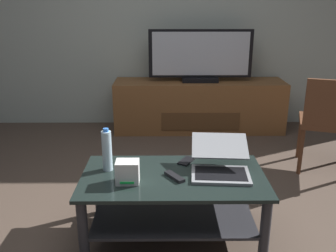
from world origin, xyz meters
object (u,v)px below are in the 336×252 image
(laptop, at_px, (221,163))
(tv_remote, at_px, (175,177))
(coffee_table, at_px, (174,194))
(media_cabinet, at_px, (199,106))
(router_box, at_px, (128,172))
(television, at_px, (201,57))
(dining_chair, at_px, (328,119))
(cell_phone, at_px, (187,161))
(water_bottle_near, at_px, (107,150))

(laptop, xyz_separation_m, tv_remote, (-0.29, -0.09, -0.05))
(coffee_table, xyz_separation_m, media_cabinet, (0.34, 2.06, -0.00))
(router_box, distance_m, tv_remote, 0.29)
(television, height_order, laptop, television)
(coffee_table, bearing_deg, dining_chair, 34.88)
(coffee_table, relative_size, dining_chair, 1.34)
(laptop, distance_m, router_box, 0.58)
(router_box, bearing_deg, dining_chair, 32.42)
(coffee_table, distance_m, laptop, 0.35)
(television, xyz_separation_m, router_box, (-0.61, -2.13, -0.36))
(television, relative_size, cell_phone, 8.11)
(media_cabinet, height_order, laptop, laptop)
(laptop, height_order, router_box, laptop)
(television, distance_m, laptop, 2.02)
(television, bearing_deg, tv_remote, -99.18)
(media_cabinet, bearing_deg, dining_chair, -48.80)
(dining_chair, height_order, cell_phone, dining_chair)
(television, height_order, tv_remote, television)
(water_bottle_near, bearing_deg, television, 68.91)
(router_box, bearing_deg, water_bottle_near, 129.54)
(media_cabinet, bearing_deg, laptop, -91.39)
(television, relative_size, water_bottle_near, 4.09)
(media_cabinet, xyz_separation_m, dining_chair, (0.99, -1.13, 0.20))
(router_box, bearing_deg, coffee_table, 18.25)
(media_cabinet, relative_size, dining_chair, 2.26)
(media_cabinet, relative_size, laptop, 4.43)
(media_cabinet, bearing_deg, cell_phone, -97.67)
(coffee_table, bearing_deg, cell_phone, 65.81)
(dining_chair, relative_size, router_box, 6.24)
(dining_chair, xyz_separation_m, tv_remote, (-1.33, -0.97, -0.05))
(laptop, height_order, tv_remote, laptop)
(water_bottle_near, bearing_deg, cell_phone, 13.43)
(television, distance_m, dining_chair, 1.53)
(coffee_table, xyz_separation_m, dining_chair, (1.33, 0.93, 0.19))
(media_cabinet, distance_m, cell_phone, 1.88)
(coffee_table, distance_m, tv_remote, 0.15)
(media_cabinet, xyz_separation_m, router_box, (-0.61, -2.15, 0.20))
(laptop, xyz_separation_m, water_bottle_near, (-0.71, 0.03, 0.07))
(media_cabinet, xyz_separation_m, laptop, (-0.05, -2.01, 0.20))
(water_bottle_near, xyz_separation_m, cell_phone, (0.50, 0.12, -0.13))
(coffee_table, relative_size, laptop, 2.61)
(coffee_table, relative_size, television, 0.99)
(coffee_table, xyz_separation_m, cell_phone, (0.09, 0.20, 0.14))
(television, height_order, dining_chair, television)
(laptop, relative_size, router_box, 3.19)
(tv_remote, bearing_deg, router_box, 156.40)
(media_cabinet, distance_m, television, 0.56)
(media_cabinet, height_order, tv_remote, media_cabinet)
(television, bearing_deg, laptop, -91.41)
(media_cabinet, xyz_separation_m, cell_phone, (-0.25, -1.86, 0.14))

